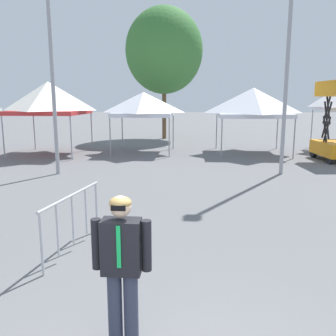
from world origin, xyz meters
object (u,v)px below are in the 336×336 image
at_px(scissor_lift, 336,136).
at_px(crowd_barrier_near_person, 72,211).
at_px(light_pole_opposite_side, 51,49).
at_px(light_pole_near_lift, 290,28).
at_px(canopy_tent_behind_center, 49,98).
at_px(tree_behind_tents_left, 164,51).
at_px(canopy_tent_far_right, 143,104).
at_px(canopy_tent_left_of_center, 253,102).
at_px(person_foreground, 122,263).

bearing_deg(scissor_lift, crowd_barrier_near_person, -130.07).
distance_m(light_pole_opposite_side, crowd_barrier_near_person, 8.14).
bearing_deg(light_pole_opposite_side, light_pole_near_lift, 3.34).
bearing_deg(light_pole_opposite_side, canopy_tent_behind_center, 113.33).
bearing_deg(tree_behind_tents_left, light_pole_near_lift, -66.12).
height_order(canopy_tent_behind_center, canopy_tent_far_right, canopy_tent_behind_center).
xyz_separation_m(light_pole_opposite_side, crowd_barrier_near_person, (2.75, -6.71, -3.69)).
bearing_deg(canopy_tent_behind_center, scissor_lift, -4.62).
height_order(light_pole_near_lift, tree_behind_tents_left, light_pole_near_lift).
xyz_separation_m(canopy_tent_left_of_center, scissor_lift, (3.37, -2.11, -1.46)).
distance_m(light_pole_opposite_side, tree_behind_tents_left, 12.60).
height_order(canopy_tent_left_of_center, light_pole_opposite_side, light_pole_opposite_side).
bearing_deg(light_pole_opposite_side, crowd_barrier_near_person, -67.75).
bearing_deg(scissor_lift, canopy_tent_left_of_center, 147.95).
bearing_deg(canopy_tent_left_of_center, tree_behind_tents_left, 127.43).
bearing_deg(light_pole_near_lift, canopy_tent_left_of_center, 92.60).
distance_m(tree_behind_tents_left, crowd_barrier_near_person, 19.52).
bearing_deg(canopy_tent_left_of_center, light_pole_opposite_side, -144.67).
xyz_separation_m(scissor_lift, light_pole_opposite_side, (-11.41, -3.59, 3.34)).
relative_size(light_pole_opposite_side, tree_behind_tents_left, 0.89).
bearing_deg(light_pole_near_lift, canopy_tent_behind_center, 157.85).
distance_m(scissor_lift, light_pole_opposite_side, 12.42).
relative_size(person_foreground, tree_behind_tents_left, 0.20).
relative_size(person_foreground, light_pole_near_lift, 0.19).
xyz_separation_m(person_foreground, light_pole_opposite_side, (-4.15, 9.30, 3.40)).
bearing_deg(light_pole_opposite_side, person_foreground, -65.98).
bearing_deg(canopy_tent_far_right, canopy_tent_left_of_center, 1.34).
xyz_separation_m(light_pole_near_lift, crowd_barrier_near_person, (-5.53, -7.20, -4.39)).
bearing_deg(person_foreground, scissor_lift, 60.59).
height_order(canopy_tent_left_of_center, tree_behind_tents_left, tree_behind_tents_left).
distance_m(canopy_tent_left_of_center, tree_behind_tents_left, 8.74).
height_order(canopy_tent_behind_center, light_pole_opposite_side, light_pole_opposite_side).
bearing_deg(crowd_barrier_near_person, person_foreground, -61.60).
relative_size(scissor_lift, light_pole_opposite_side, 0.45).
bearing_deg(light_pole_near_lift, crowd_barrier_near_person, -127.54).
height_order(canopy_tent_left_of_center, scissor_lift, scissor_lift).
relative_size(canopy_tent_behind_center, scissor_lift, 1.01).
xyz_separation_m(scissor_lift, light_pole_near_lift, (-3.13, -3.11, 4.05)).
height_order(light_pole_near_lift, crowd_barrier_near_person, light_pole_near_lift).
height_order(canopy_tent_left_of_center, person_foreground, canopy_tent_left_of_center).
height_order(canopy_tent_behind_center, person_foreground, canopy_tent_behind_center).
xyz_separation_m(canopy_tent_left_of_center, light_pole_opposite_side, (-8.04, -5.70, 1.88)).
height_order(canopy_tent_behind_center, light_pole_near_lift, light_pole_near_lift).
bearing_deg(canopy_tent_behind_center, crowd_barrier_near_person, -67.31).
bearing_deg(canopy_tent_left_of_center, person_foreground, -104.56).
bearing_deg(canopy_tent_behind_center, canopy_tent_left_of_center, 5.83).
xyz_separation_m(canopy_tent_far_right, light_pole_near_lift, (5.75, -5.09, 2.68)).
distance_m(light_pole_near_lift, crowd_barrier_near_person, 10.08).
xyz_separation_m(light_pole_near_lift, light_pole_opposite_side, (-8.28, -0.48, -0.70)).
distance_m(light_pole_near_lift, light_pole_opposite_side, 8.32).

